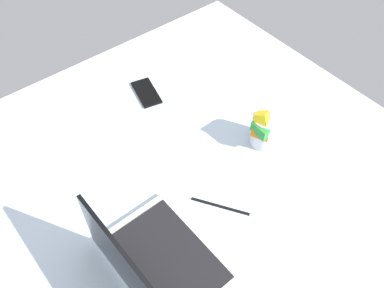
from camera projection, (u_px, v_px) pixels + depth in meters
bed_mattress at (238, 243)px, 120.52cm from camera, size 180.00×140.00×18.00cm
laptop at (156, 262)px, 102.61cm from camera, size 33.42×23.60×23.00cm
snack_cup at (265, 129)px, 128.72cm from camera, size 9.00×10.15×14.36cm
cell_phone at (146, 93)px, 147.67cm from camera, size 15.22×9.94×0.80cm
charger_cable at (220, 207)px, 117.57cm from camera, size 14.56×9.81×0.60cm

